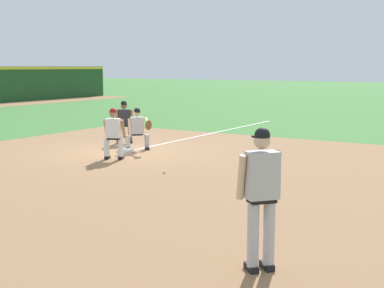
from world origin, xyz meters
TOP-DOWN VIEW (x-y plane):
  - ground_plane at (0.00, 0.00)m, footprint 160.00×160.00m
  - infield_dirt_patch at (-3.32, -3.77)m, footprint 18.00×18.00m
  - foul_line_stripe at (5.50, 0.00)m, footprint 10.99×0.10m
  - first_base_bag at (0.00, 0.00)m, footprint 0.38×0.38m
  - baseball at (-2.08, -2.90)m, footprint 0.07×0.07m
  - pitcher at (-6.61, -7.53)m, footprint 0.85×0.54m
  - first_baseman at (0.50, -0.13)m, footprint 0.72×1.09m
  - baserunner at (-1.16, -0.53)m, footprint 0.60×0.67m
  - umpire at (1.51, 1.24)m, footprint 0.68×0.67m

SIDE VIEW (x-z plane):
  - ground_plane at x=0.00m, z-range 0.00..0.00m
  - infield_dirt_patch at x=-3.32m, z-range 0.00..0.01m
  - foul_line_stripe at x=5.50m, z-range 0.01..0.01m
  - baseball at x=-2.08m, z-range 0.00..0.07m
  - first_base_bag at x=0.00m, z-range 0.00..0.09m
  - first_baseman at x=0.50m, z-range 0.06..1.40m
  - baserunner at x=-1.16m, z-range 0.06..1.52m
  - umpire at x=1.51m, z-range 0.06..1.52m
  - pitcher at x=-6.61m, z-range 0.13..1.99m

